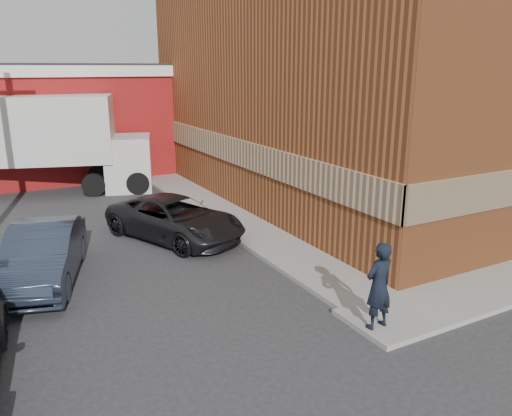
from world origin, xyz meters
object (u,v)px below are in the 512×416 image
box_truck (55,137)px  brick_building (378,85)px  man (379,286)px  warehouse (5,121)px  suv_a (175,219)px  sedan (43,254)px

box_truck → brick_building: bearing=-8.6°
man → box_truck: bearing=-80.4°
warehouse → suv_a: (4.15, -13.35, -2.13)m
man → warehouse: bearing=-79.1°
man → sedan: man is taller
brick_building → box_truck: 14.38m
box_truck → sedan: bearing=-82.3°
brick_building → sedan: brick_building is taller
warehouse → man: size_ratio=8.63×
man → suv_a: size_ratio=0.38×
brick_building → sedan: size_ratio=3.97×
sedan → suv_a: bearing=38.2°
brick_building → suv_a: (-10.34, -2.34, -4.00)m
warehouse → suv_a: bearing=-72.7°
sedan → suv_a: sedan is taller
sedan → box_truck: (1.74, 10.21, 1.70)m
brick_building → warehouse: (-14.50, 11.00, -1.87)m
warehouse → box_truck: 5.09m
man → sedan: bearing=-50.8°
sedan → box_truck: bearing=97.1°
box_truck → man: bearing=-58.4°
brick_building → man: brick_building is taller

